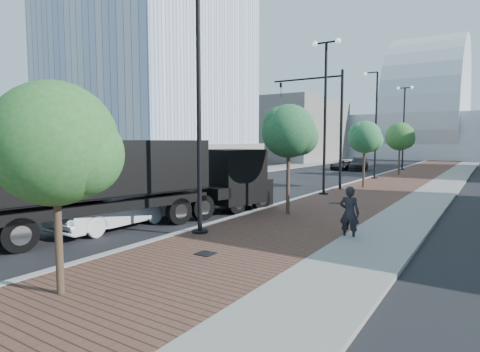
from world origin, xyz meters
The scene contains 23 objects.
sidewalk centered at (3.50, 40.00, 0.06)m, with size 7.00×140.00×0.12m, color #4C2D23.
concrete_strip centered at (6.20, 40.00, 0.07)m, with size 2.40×140.00×0.13m, color slate.
curb centered at (0.00, 40.00, 0.07)m, with size 0.30×140.00×0.14m, color gray.
west_sidewalk centered at (-13.00, 40.00, 0.06)m, with size 4.00×140.00×0.12m, color slate.
dump_truck centered at (-2.21, 11.76, 1.43)m, with size 5.45×13.54×3.38m.
white_sedan centered at (-2.99, 9.19, 0.79)m, with size 1.68×4.80×1.58m, color silver.
dark_car_mid centered at (-5.45, 43.68, 0.57)m, with size 1.88×4.08×1.13m, color black.
dark_car_far centered at (-3.69, 44.07, 0.70)m, with size 1.96×4.83×1.40m, color black.
pedestrian centered at (5.21, 12.32, 0.92)m, with size 0.67×0.44×1.84m, color black.
streetlight_1 centered at (0.49, 10.00, 4.34)m, with size 1.44×0.56×9.21m.
streetlight_2 centered at (0.60, 22.00, 4.82)m, with size 1.72×0.56×9.28m.
streetlight_3 centered at (0.49, 34.00, 4.34)m, with size 1.44×0.56×9.21m.
streetlight_4 centered at (0.60, 46.00, 4.82)m, with size 1.72×0.56×9.28m.
traffic_mast centered at (-0.30, 25.00, 4.98)m, with size 5.09×0.20×8.00m.
tree_0 centered at (1.65, 4.02, 3.29)m, with size 2.60×2.59×4.60m.
tree_1 centered at (1.65, 15.02, 3.77)m, with size 2.40×2.36×4.96m.
tree_2 centered at (1.65, 27.02, 3.60)m, with size 2.32×2.26×4.74m.
tree_3 centered at (1.65, 39.02, 3.74)m, with size 2.66×2.66×5.08m.
tower_podium centered at (-24.00, 32.00, 1.50)m, with size 19.00×19.00×3.00m, color #67645D.
convention_center centered at (-2.00, 85.00, 6.00)m, with size 50.00×30.00×50.00m.
commercial_block_nw centered at (-20.00, 60.00, 5.00)m, with size 14.00×20.00×10.00m, color slate.
utility_cover_1 centered at (2.40, 8.00, 0.13)m, with size 0.50×0.50×0.02m, color black.
utility_cover_2 centered at (2.40, 19.00, 0.13)m, with size 0.50×0.50×0.02m, color black.
Camera 1 is at (9.27, -0.81, 3.37)m, focal length 29.63 mm.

